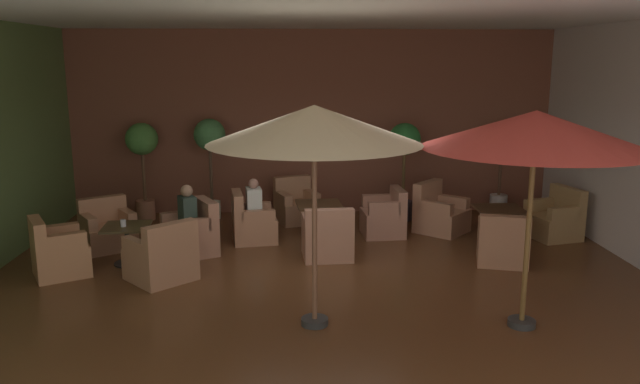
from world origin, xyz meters
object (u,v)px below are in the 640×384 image
object	(u,v)px
armchair_front_left_south	(58,253)
iced_drink_cup	(123,223)
patio_umbrella_tall_red	(314,126)
armchair_front_left_north	(191,235)
cafe_table_mid_center	(319,211)
potted_tree_right_corner	(404,153)
armchair_mid_center_north	(327,238)
patron_by_window	(187,208)
cafe_table_front_left	(127,236)
armchair_front_right_east	(555,220)
armchair_mid_center_south	(296,206)
potted_tree_left_corner	(502,149)
armchair_mid_center_east	(385,218)
potted_tree_mid_left	(142,152)
armchair_front_left_west	(162,258)
cafe_table_front_right	(499,215)
patio_umbrella_center_beige	(535,131)
patron_blue_shirt	(254,201)
armchair_front_right_south	(440,214)
armchair_mid_center_west	(252,223)
potted_tree_mid_right	(210,146)
armchair_front_left_east	(108,230)
armchair_front_right_north	(503,244)

from	to	relation	value
armchair_front_left_south	iced_drink_cup	bearing A→B (deg)	26.74
patio_umbrella_tall_red	iced_drink_cup	world-z (taller)	patio_umbrella_tall_red
armchair_front_left_north	cafe_table_mid_center	distance (m)	2.27
potted_tree_right_corner	armchair_mid_center_north	bearing A→B (deg)	-124.41
patron_by_window	armchair_mid_center_north	bearing A→B (deg)	-6.48
cafe_table_front_left	armchair_front_right_east	size ratio (longest dim) A/B	0.75
patio_umbrella_tall_red	armchair_mid_center_south	bearing A→B (deg)	92.36
armchair_mid_center_south	potted_tree_left_corner	xyz separation A→B (m)	(4.04, 0.33, 1.03)
armchair_mid_center_east	potted_tree_mid_left	distance (m)	4.77
armchair_mid_center_north	patio_umbrella_tall_red	bearing A→B (deg)	-96.35
armchair_front_right_east	armchair_mid_center_east	xyz separation A→B (m)	(-2.95, 0.27, 0.00)
armchair_front_left_north	patron_by_window	distance (m)	0.44
armchair_front_left_west	cafe_table_front_right	bearing A→B (deg)	16.92
patio_umbrella_tall_red	patio_umbrella_center_beige	xyz separation A→B (m)	(2.42, -0.14, -0.05)
patron_blue_shirt	patron_by_window	xyz separation A→B (m)	(-1.00, -0.74, 0.05)
armchair_front_right_south	patron_by_window	size ratio (longest dim) A/B	1.60
potted_tree_left_corner	potted_tree_mid_left	world-z (taller)	potted_tree_mid_left
patron_by_window	armchair_mid_center_south	bearing A→B (deg)	49.68
armchair_front_left_south	cafe_table_front_right	world-z (taller)	armchair_front_left_south
armchair_front_left_south	armchair_mid_center_west	distance (m)	3.13
cafe_table_front_left	armchair_front_left_north	bearing A→B (deg)	26.80
armchair_front_left_south	potted_tree_mid_right	xyz separation A→B (m)	(1.79, 3.24, 1.10)
armchair_front_left_west	armchair_mid_center_west	distance (m)	2.21
armchair_front_left_east	armchair_mid_center_west	world-z (taller)	armchair_mid_center_west
armchair_mid_center_north	potted_tree_left_corner	bearing A→B (deg)	36.23
cafe_table_front_left	cafe_table_front_right	bearing A→B (deg)	8.33
armchair_front_left_south	patron_blue_shirt	xyz separation A→B (m)	(2.71, 1.64, 0.38)
cafe_table_front_left	armchair_mid_center_east	distance (m)	4.37
armchair_front_right_east	potted_tree_mid_left	size ratio (longest dim) A/B	0.51
armchair_mid_center_south	cafe_table_front_right	bearing A→B (deg)	-24.76
armchair_front_right_south	armchair_mid_center_north	distance (m)	2.55
armchair_front_right_east	armchair_front_right_south	xyz separation A→B (m)	(-1.92, 0.46, 0.00)
armchair_mid_center_east	iced_drink_cup	world-z (taller)	armchair_mid_center_east
potted_tree_left_corner	patron_by_window	distance (m)	6.25
armchair_front_right_north	potted_tree_left_corner	bearing A→B (deg)	73.13
armchair_front_right_east	armchair_mid_center_south	world-z (taller)	armchair_front_right_east
armchair_front_right_north	armchair_mid_center_north	distance (m)	2.68
armchair_front_right_south	cafe_table_front_right	bearing A→B (deg)	-41.56
armchair_front_left_east	potted_tree_mid_left	world-z (taller)	potted_tree_mid_left
potted_tree_right_corner	cafe_table_mid_center	bearing A→B (deg)	-145.49
patron_by_window	potted_tree_mid_left	bearing A→B (deg)	117.87
armchair_front_left_south	cafe_table_front_left	bearing A→B (deg)	28.81
armchair_front_right_north	patio_umbrella_center_beige	distance (m)	3.07
armchair_mid_center_south	potted_tree_left_corner	distance (m)	4.18
armchair_front_left_south	patio_umbrella_center_beige	bearing A→B (deg)	-18.29
armchair_mid_center_north	patio_umbrella_center_beige	size ratio (longest dim) A/B	0.34
patio_umbrella_center_beige	iced_drink_cup	distance (m)	5.98
armchair_front_left_south	patio_umbrella_tall_red	size ratio (longest dim) A/B	0.38
armchair_front_left_south	potted_tree_right_corner	world-z (taller)	potted_tree_right_corner
armchair_front_right_north	patron_blue_shirt	xyz separation A→B (m)	(-3.86, 1.36, 0.40)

